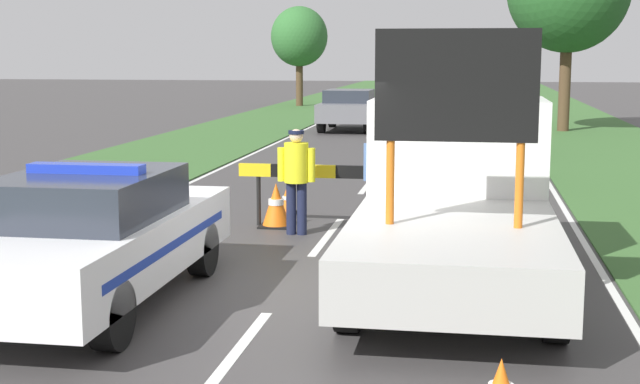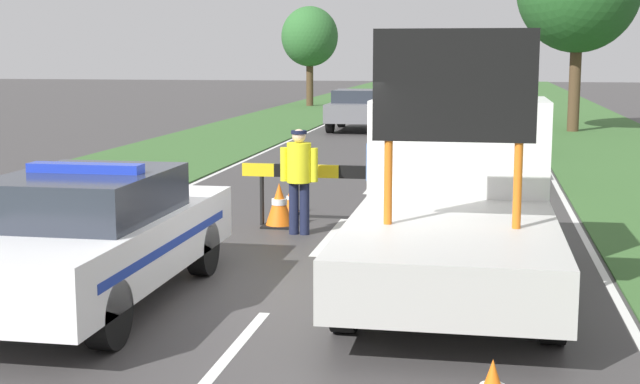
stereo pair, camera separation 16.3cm
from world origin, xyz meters
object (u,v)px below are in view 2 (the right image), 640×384
(pedestrian_civilian, at_px, (387,172))
(traffic_cone_near_truck, at_px, (291,200))
(police_officer, at_px, (299,172))
(queued_car_hatch_blue, at_px, (477,123))
(queued_car_van_white, at_px, (471,145))
(road_barrier, at_px, (339,176))
(roadside_tree_near_left, at_px, (310,37))
(work_truck, at_px, (456,198))
(traffic_cone_near_police, at_px, (279,205))
(police_car, at_px, (93,236))
(queued_car_suv_grey, at_px, (358,109))
(queued_car_sedan_silver, at_px, (476,101))
(traffic_cone_behind_barrier, at_px, (194,223))

(pedestrian_civilian, distance_m, traffic_cone_near_truck, 2.82)
(police_officer, relative_size, queued_car_hatch_blue, 0.35)
(pedestrian_civilian, bearing_deg, queued_car_hatch_blue, 100.55)
(traffic_cone_near_truck, xyz_separation_m, queued_car_van_white, (3.06, 4.65, 0.55))
(road_barrier, xyz_separation_m, roadside_tree_near_left, (-6.83, 32.54, 2.78))
(roadside_tree_near_left, bearing_deg, queued_car_van_white, -71.70)
(work_truck, bearing_deg, road_barrier, -57.68)
(queued_car_hatch_blue, bearing_deg, traffic_cone_near_truck, 73.45)
(traffic_cone_near_police, bearing_deg, work_truck, -45.90)
(police_car, xyz_separation_m, queued_car_van_white, (4.02, 10.64, 0.01))
(police_car, relative_size, work_truck, 0.90)
(pedestrian_civilian, distance_m, roadside_tree_near_left, 34.31)
(queued_car_van_white, bearing_deg, queued_car_hatch_blue, -90.56)
(work_truck, height_order, queued_car_van_white, work_truck)
(police_officer, height_order, queued_car_hatch_blue, police_officer)
(queued_car_van_white, bearing_deg, road_barrier, 70.77)
(road_barrier, bearing_deg, roadside_tree_near_left, 96.44)
(traffic_cone_near_truck, relative_size, queued_car_suv_grey, 0.12)
(road_barrier, distance_m, traffic_cone_near_truck, 1.65)
(work_truck, bearing_deg, police_officer, -44.75)
(roadside_tree_near_left, bearing_deg, traffic_cone_near_police, -79.81)
(police_officer, xyz_separation_m, queued_car_sedan_silver, (2.47, 24.46, -0.17))
(queued_car_suv_grey, bearing_deg, traffic_cone_near_police, 93.99)
(police_car, height_order, police_officer, police_officer)
(work_truck, distance_m, queued_car_suv_grey, 21.81)
(work_truck, distance_m, pedestrian_civilian, 2.54)
(police_officer, bearing_deg, roadside_tree_near_left, -89.22)
(queued_car_suv_grey, bearing_deg, police_officer, 95.21)
(police_officer, bearing_deg, traffic_cone_near_police, -61.41)
(traffic_cone_near_truck, distance_m, queued_car_hatch_blue, 10.94)
(queued_car_sedan_silver, height_order, roadside_tree_near_left, roadside_tree_near_left)
(police_car, height_order, queued_car_van_white, police_car)
(police_car, bearing_deg, police_officer, 75.29)
(traffic_cone_near_truck, bearing_deg, queued_car_suv_grey, 94.04)
(traffic_cone_near_truck, bearing_deg, queued_car_van_white, 56.70)
(road_barrier, xyz_separation_m, traffic_cone_behind_barrier, (-1.99, -1.35, -0.59))
(queued_car_suv_grey, bearing_deg, queued_car_hatch_blue, 122.86)
(work_truck, distance_m, road_barrier, 3.66)
(pedestrian_civilian, bearing_deg, queued_car_suv_grey, 115.40)
(queued_car_suv_grey, bearing_deg, work_truck, 101.11)
(road_barrier, bearing_deg, queued_car_sedan_silver, 79.91)
(work_truck, bearing_deg, roadside_tree_near_left, -76.13)
(traffic_cone_near_police, bearing_deg, roadside_tree_near_left, 100.19)
(police_officer, relative_size, queued_car_sedan_silver, 0.37)
(police_officer, relative_size, traffic_cone_behind_barrier, 3.14)
(work_truck, distance_m, queued_car_sedan_silver, 26.92)
(police_officer, xyz_separation_m, traffic_cone_near_police, (-0.45, 0.56, -0.62))
(traffic_cone_near_truck, height_order, queued_car_suv_grey, queued_car_suv_grey)
(police_officer, bearing_deg, queued_car_sedan_silver, -105.76)
(queued_car_van_white, height_order, roadside_tree_near_left, roadside_tree_near_left)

